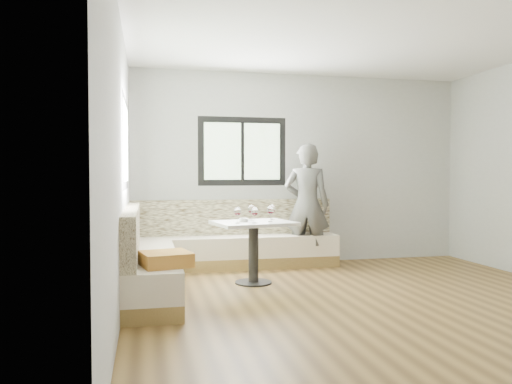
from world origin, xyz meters
TOP-DOWN VIEW (x-y plane):
  - room at (-0.08, 0.08)m, footprint 5.01×5.01m
  - banquette at (-1.59, 1.62)m, footprint 2.90×2.80m
  - table at (-1.02, 1.18)m, footprint 1.03×0.87m
  - person at (-0.03, 2.14)m, footprint 0.75×0.64m
  - olive_ramekin at (-1.14, 1.18)m, footprint 0.11×0.11m
  - wine_glass_a at (-1.24, 1.00)m, footprint 0.08×0.08m
  - wine_glass_b at (-1.05, 0.98)m, footprint 0.08×0.08m
  - wine_glass_c at (-0.82, 1.12)m, footprint 0.08×0.08m
  - wine_glass_d at (-1.01, 1.32)m, footprint 0.08×0.08m
  - wine_glass_e at (-0.74, 1.35)m, footprint 0.08×0.08m

SIDE VIEW (x-z plane):
  - banquette at x=-1.59m, z-range -0.14..0.81m
  - table at x=-1.02m, z-range 0.19..0.93m
  - olive_ramekin at x=-1.14m, z-range 0.75..0.79m
  - person at x=-0.03m, z-range 0.00..1.75m
  - wine_glass_a at x=-1.24m, z-range 0.78..0.97m
  - wine_glass_b at x=-1.05m, z-range 0.78..0.97m
  - wine_glass_c at x=-0.82m, z-range 0.78..0.97m
  - wine_glass_d at x=-1.01m, z-range 0.78..0.97m
  - wine_glass_e at x=-0.74m, z-range 0.78..0.97m
  - room at x=-0.08m, z-range 0.01..2.82m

